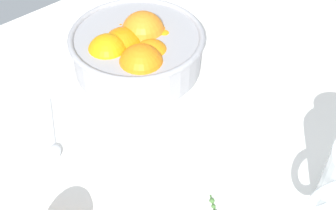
{
  "coord_description": "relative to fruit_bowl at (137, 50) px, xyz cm",
  "views": [
    {
      "loc": [
        -36.26,
        -40.38,
        60.96
      ],
      "look_at": [
        -0.32,
        0.72,
        6.71
      ],
      "focal_mm": 48.58,
      "sensor_mm": 36.0,
      "label": 1
    }
  ],
  "objects": [
    {
      "name": "herb_sprig_0",
      "position": [
        -11.67,
        -33.48,
        -5.24
      ],
      "size": [
        3.01,
        4.6,
        0.92
      ],
      "color": "#457235",
      "rests_on": "ground_plane"
    },
    {
      "name": "ground_plane",
      "position": [
        -6.03,
        -17.2,
        -7.02
      ],
      "size": [
        131.99,
        102.17,
        3.0
      ],
      "primitive_type": "cube",
      "color": "white"
    },
    {
      "name": "fruit_bowl",
      "position": [
        0.0,
        0.0,
        0.0
      ],
      "size": [
        26.65,
        26.65,
        11.88
      ],
      "color": "#99999E",
      "rests_on": "ground_plane"
    },
    {
      "name": "spoon",
      "position": [
        -22.71,
        -4.36,
        -5.09
      ],
      "size": [
        8.15,
        14.36,
        1.0
      ],
      "color": "silver",
      "rests_on": "ground_plane"
    }
  ]
}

